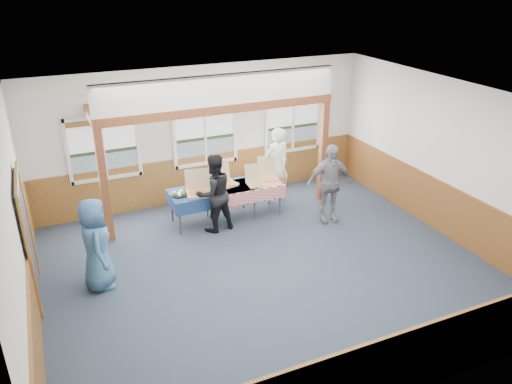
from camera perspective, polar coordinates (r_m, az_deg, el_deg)
floor at (r=9.46m, az=1.31°, el=-8.70°), size 8.00×8.00×0.00m
ceiling at (r=8.17m, az=1.52°, el=10.48°), size 8.00×8.00×0.00m
wall_back at (r=11.75m, az=-5.91°, el=6.56°), size 8.00×0.00×8.00m
wall_front at (r=6.13m, az=15.75°, el=-12.11°), size 8.00×0.00×8.00m
wall_left at (r=8.02m, az=-25.52°, el=-4.55°), size 0.00×8.00×8.00m
wall_right at (r=10.90m, az=20.85°, el=3.64°), size 0.00×8.00×8.00m
wainscot_back at (r=12.09m, az=-5.66°, el=1.79°), size 7.98×0.05×1.10m
wainscot_front at (r=6.81m, az=14.57°, el=-19.16°), size 7.98×0.05×1.10m
wainscot_left at (r=8.54m, az=-24.08°, el=-10.73°), size 0.05×6.98×1.10m
wainscot_right at (r=11.27m, az=19.98°, el=-1.37°), size 0.05×6.98×1.10m
cased_opening at (r=9.07m, az=-24.68°, el=-5.01°), size 0.06×1.30×2.10m
window_left at (r=11.23m, az=-17.09°, el=5.20°), size 1.56×0.10×1.46m
window_mid at (r=11.69m, az=-5.86°, el=6.88°), size 1.56×0.10×1.46m
window_right at (r=12.55m, az=4.25°, el=8.16°), size 1.56×0.10×1.46m
post_left at (r=10.30m, az=-16.95°, el=0.63°), size 0.15×0.15×2.40m
post_right at (r=11.84m, az=7.65°, el=4.57°), size 0.15×0.15×2.40m
cross_beam at (r=10.41m, az=-4.00°, el=9.42°), size 5.15×0.18×0.18m
table_left at (r=10.88m, az=-4.95°, el=0.06°), size 1.94×0.97×0.76m
table_right at (r=11.06m, az=-1.43°, el=0.54°), size 1.87×1.34×0.76m
pizza_box_a at (r=10.63m, az=-6.78°, el=0.11°), size 0.52×0.59×0.47m
pizza_box_b at (r=11.08m, az=-3.56°, el=1.25°), size 0.44×0.52×0.44m
pizza_box_c at (r=10.69m, az=-4.93°, el=0.33°), size 0.47×0.55×0.46m
pizza_box_d at (r=11.06m, az=-3.55°, el=1.20°), size 0.54×0.60×0.45m
pizza_box_e at (r=11.04m, az=-0.06°, el=1.20°), size 0.41×0.49×0.41m
pizza_box_f at (r=11.38m, az=1.37°, el=1.93°), size 0.51×0.58×0.45m
veggie_tray at (r=10.65m, az=-8.78°, el=-0.18°), size 0.38×0.38×0.09m
drink_glass at (r=11.13m, az=3.11°, el=1.42°), size 0.07×0.07×0.15m
woman_white at (r=11.70m, az=2.37°, el=3.04°), size 0.73×0.55×1.83m
woman_black at (r=10.43m, az=-4.82°, el=-0.14°), size 0.92×0.76×1.70m
man_blue at (r=8.97m, az=-17.84°, el=-5.72°), size 0.56×0.84×1.68m
person_grey at (r=10.90m, az=8.36°, el=0.98°), size 1.09×0.57×1.77m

